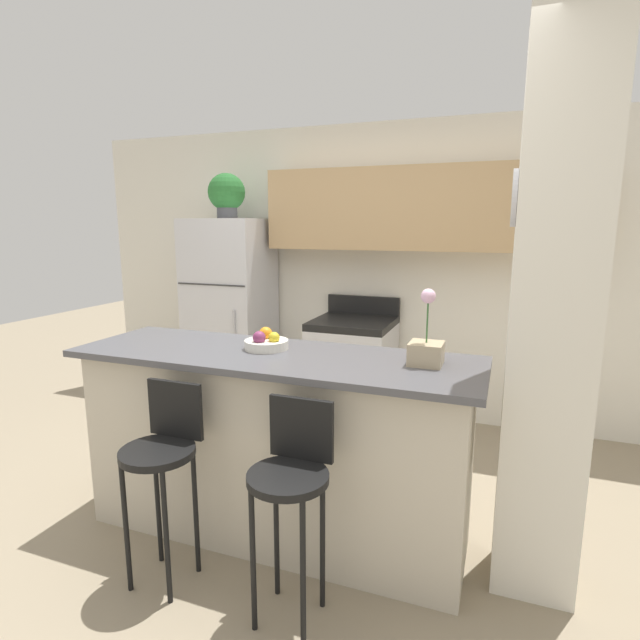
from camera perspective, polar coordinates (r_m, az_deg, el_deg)
The scene contains 11 objects.
ground_plane at distance 3.07m, azimuth -5.05°, elevation -22.83°, with size 14.00×14.00×0.00m, color gray.
wall_back at distance 4.38m, azimuth 7.77°, elevation 8.01°, with size 5.60×0.38×2.55m.
pillar_right at distance 2.41m, azimuth 25.00°, elevation -0.24°, with size 0.38×0.32×2.55m.
counter_bar at distance 2.81m, azimuth -5.24°, elevation -13.96°, with size 2.17×0.69×1.03m.
refrigerator at distance 4.70m, azimuth -10.16°, elevation 0.60°, with size 0.70×0.64×1.75m.
stove_range at distance 4.32m, azimuth 3.75°, elevation -5.83°, with size 0.66×0.67×1.07m.
bar_stool_left at distance 2.53m, azimuth -17.50°, elevation -14.41°, with size 0.35×0.35×0.96m.
bar_stool_right at distance 2.22m, azimuth -3.26°, elevation -17.69°, with size 0.35×0.35×0.96m.
potted_plant_on_fridge at distance 4.63m, azimuth -10.63°, elevation 13.98°, with size 0.33×0.33×0.39m.
orchid_vase at distance 2.45m, azimuth 12.05°, elevation -3.06°, with size 0.16×0.16×0.37m.
fruit_bowl at distance 2.72m, azimuth -6.17°, elevation -2.54°, with size 0.24×0.24×0.11m.
Camera 1 is at (1.13, -2.29, 1.70)m, focal length 28.00 mm.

